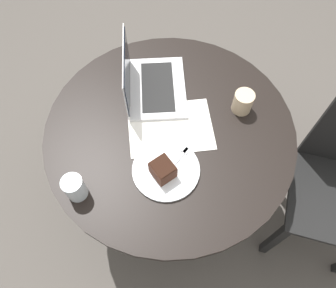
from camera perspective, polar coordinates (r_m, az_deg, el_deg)
ground_plane at (r=1.98m, az=0.22°, el=-7.96°), size 12.00×12.00×0.00m
dining_table at (r=1.47m, az=0.29°, el=-0.36°), size 1.03×1.03×0.71m
paper_document at (r=1.34m, az=0.42°, el=2.93°), size 0.42×0.39×0.00m
plate at (r=1.25m, az=-0.35°, el=-4.50°), size 0.26×0.26×0.01m
cake_slice at (r=1.20m, az=-0.91°, el=-4.49°), size 0.11×0.11×0.07m
fork at (r=1.25m, az=1.65°, el=-2.78°), size 0.06×0.17×0.00m
coffee_glass at (r=1.39m, az=12.91°, el=7.15°), size 0.08×0.08×0.09m
water_glass at (r=1.21m, az=-15.95°, el=-7.33°), size 0.08×0.08×0.11m
laptop at (r=1.42m, az=-3.14°, el=10.38°), size 0.37×0.41×0.22m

